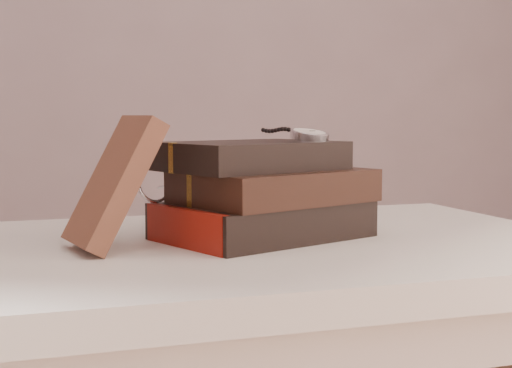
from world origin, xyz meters
name	(u,v)px	position (x,y,z in m)	size (l,w,h in m)	color
table	(224,309)	(0.00, 0.35, 0.66)	(1.00, 0.60, 0.75)	silver
book_stack	(264,193)	(0.06, 0.37, 0.81)	(0.32, 0.27, 0.13)	black
journal	(114,183)	(-0.15, 0.34, 0.83)	(0.03, 0.11, 0.18)	#49271C
pocket_watch	(307,134)	(0.13, 0.38, 0.89)	(0.07, 0.16, 0.02)	silver
eyeglasses	(169,183)	(-0.06, 0.42, 0.83)	(0.15, 0.16, 0.05)	silver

